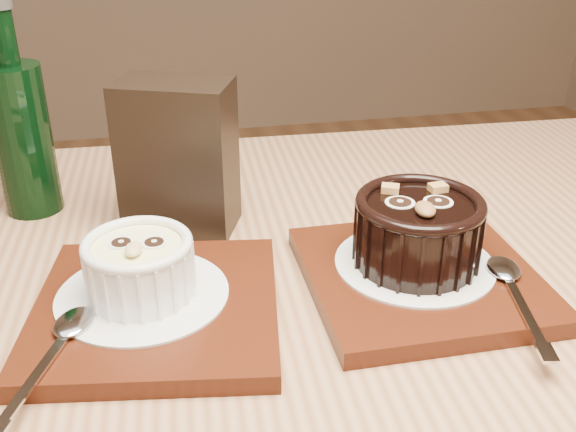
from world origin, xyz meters
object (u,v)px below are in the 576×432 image
object	(u,v)px
tray_right	(420,278)
condiment_stand	(178,157)
ramekin_dark	(418,228)
green_bottle	(22,134)
table	(299,417)
tray_left	(157,309)
ramekin_white	(139,265)

from	to	relation	value
tray_right	condiment_stand	world-z (taller)	condiment_stand
ramekin_dark	green_bottle	xyz separation A→B (m)	(-0.32, 0.20, 0.03)
table	condiment_stand	distance (m)	0.25
tray_left	condiment_stand	distance (m)	0.16
tray_left	tray_right	world-z (taller)	same
table	tray_left	bearing A→B (deg)	162.49
ramekin_white	ramekin_dark	bearing A→B (deg)	10.85
green_bottle	table	bearing A→B (deg)	-48.52
ramekin_white	green_bottle	world-z (taller)	green_bottle
ramekin_dark	table	bearing A→B (deg)	-148.92
tray_left	condiment_stand	bearing A→B (deg)	78.69
ramekin_white	ramekin_dark	world-z (taller)	ramekin_dark
tray_right	table	bearing A→B (deg)	-162.61
ramekin_white	condiment_stand	bearing A→B (deg)	84.73
ramekin_white	table	bearing A→B (deg)	-9.83
tray_left	ramekin_dark	xyz separation A→B (m)	(0.21, 0.01, 0.04)
table	tray_right	distance (m)	0.15
tray_left	ramekin_dark	world-z (taller)	ramekin_dark
condiment_stand	green_bottle	world-z (taller)	green_bottle
table	ramekin_dark	distance (m)	0.18
table	condiment_stand	bearing A→B (deg)	112.42
ramekin_white	ramekin_dark	xyz separation A→B (m)	(0.22, 0.00, 0.01)
tray_right	condiment_stand	size ratio (longest dim) A/B	1.29
table	ramekin_white	world-z (taller)	ramekin_white
table	ramekin_dark	size ratio (longest dim) A/B	12.00
ramekin_white	green_bottle	bearing A→B (deg)	127.55
ramekin_dark	condiment_stand	world-z (taller)	condiment_stand
ramekin_white	condiment_stand	size ratio (longest dim) A/B	0.58
table	tray_left	world-z (taller)	tray_left
table	condiment_stand	world-z (taller)	condiment_stand
ramekin_white	tray_right	bearing A→B (deg)	8.42
tray_right	tray_left	bearing A→B (deg)	-179.68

